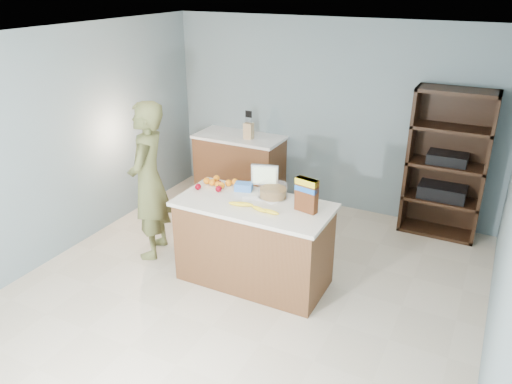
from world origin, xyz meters
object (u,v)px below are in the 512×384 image
at_px(person, 149,181).
at_px(cereal_box, 307,193).
at_px(counter_peninsula, 254,246).
at_px(shelving_unit, 447,166).
at_px(tv, 265,176).

xyz_separation_m(person, cereal_box, (1.82, 0.06, 0.20)).
height_order(counter_peninsula, cereal_box, cereal_box).
xyz_separation_m(counter_peninsula, shelving_unit, (1.55, 2.05, 0.45)).
height_order(counter_peninsula, shelving_unit, shelving_unit).
bearing_deg(person, tv, 85.37).
relative_size(counter_peninsula, cereal_box, 4.69).
bearing_deg(shelving_unit, cereal_box, -117.25).
distance_m(shelving_unit, person, 3.51).
xyz_separation_m(person, tv, (1.25, 0.33, 0.17)).
distance_m(counter_peninsula, cereal_box, 0.86).
distance_m(counter_peninsula, person, 1.38).
bearing_deg(shelving_unit, tv, -132.92).
relative_size(shelving_unit, cereal_box, 5.41).
xyz_separation_m(shelving_unit, tv, (-1.59, -1.71, 0.19)).
xyz_separation_m(shelving_unit, person, (-2.85, -2.05, 0.03)).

